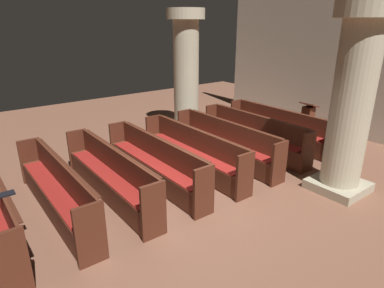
{
  "coord_description": "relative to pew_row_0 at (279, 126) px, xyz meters",
  "views": [
    {
      "loc": [
        4.69,
        -3.61,
        3.25
      ],
      "look_at": [
        -0.69,
        0.52,
        0.75
      ],
      "focal_mm": 31.15,
      "sensor_mm": 36.0,
      "label": 1
    }
  ],
  "objects": [
    {
      "name": "ground_plane",
      "position": [
        0.89,
        -3.73,
        -0.5
      ],
      "size": [
        19.2,
        19.2,
        0.0
      ],
      "primitive_type": "plane",
      "color": "brown"
    },
    {
      "name": "back_wall",
      "position": [
        0.89,
        2.35,
        1.75
      ],
      "size": [
        10.0,
        0.16,
        4.5
      ],
      "primitive_type": "cube",
      "color": "beige",
      "rests_on": "ground"
    },
    {
      "name": "pew_row_0",
      "position": [
        0.0,
        0.0,
        0.0
      ],
      "size": [
        3.37,
        0.46,
        0.95
      ],
      "color": "#562819",
      "rests_on": "ground"
    },
    {
      "name": "pew_row_1",
      "position": [
        0.0,
        -1.01,
        0.0
      ],
      "size": [
        3.37,
        0.46,
        0.95
      ],
      "color": "#562819",
      "rests_on": "ground"
    },
    {
      "name": "pew_row_2",
      "position": [
        0.0,
        -2.02,
        0.0
      ],
      "size": [
        3.37,
        0.47,
        0.95
      ],
      "color": "#562819",
      "rests_on": "ground"
    },
    {
      "name": "pew_row_3",
      "position": [
        0.0,
        -3.03,
        0.0
      ],
      "size": [
        3.37,
        0.46,
        0.95
      ],
      "color": "#562819",
      "rests_on": "ground"
    },
    {
      "name": "pew_row_4",
      "position": [
        0.0,
        -4.04,
        0.0
      ],
      "size": [
        3.37,
        0.46,
        0.95
      ],
      "color": "#562819",
      "rests_on": "ground"
    },
    {
      "name": "pew_row_5",
      "position": [
        0.0,
        -5.05,
        0.0
      ],
      "size": [
        3.37,
        0.47,
        0.95
      ],
      "color": "#562819",
      "rests_on": "ground"
    },
    {
      "name": "pew_row_6",
      "position": [
        0.0,
        -6.06,
        0.0
      ],
      "size": [
        3.37,
        0.46,
        0.95
      ],
      "color": "#562819",
      "rests_on": "ground"
    },
    {
      "name": "pillar_aisle_side",
      "position": [
        2.55,
        -1.23,
        1.38
      ],
      "size": [
        1.09,
        1.09,
        3.61
      ],
      "color": "tan",
      "rests_on": "ground"
    },
    {
      "name": "pillar_far_side",
      "position": [
        -2.5,
        -1.36,
        1.38
      ],
      "size": [
        1.09,
        1.09,
        3.61
      ],
      "color": "tan",
      "rests_on": "ground"
    },
    {
      "name": "lectern",
      "position": [
        0.22,
        1.02,
        -0.05
      ],
      "size": [
        0.48,
        0.45,
        1.08
      ],
      "color": "#492215",
      "rests_on": "ground"
    },
    {
      "name": "hymn_book",
      "position": [
        0.69,
        -6.89,
        0.46
      ],
      "size": [
        0.15,
        0.22,
        0.02
      ],
      "primitive_type": "cube",
      "color": "black",
      "rests_on": "pew_row_7"
    }
  ]
}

